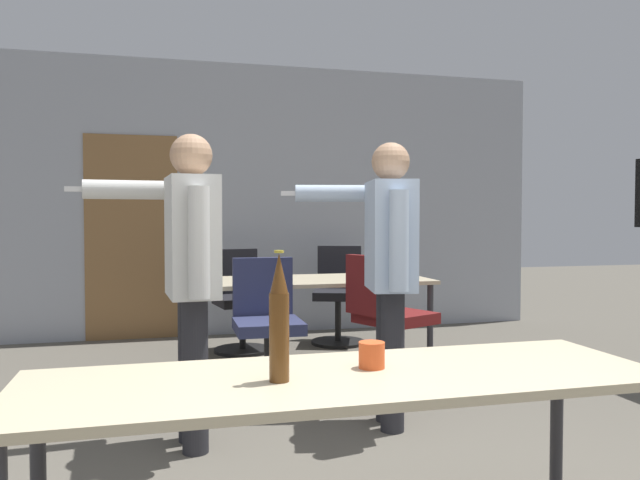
# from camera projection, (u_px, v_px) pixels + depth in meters

# --- Properties ---
(back_wall) EXTENTS (6.64, 0.12, 2.83)m
(back_wall) POSITION_uv_depth(u_px,v_px,m) (238.00, 200.00, 6.56)
(back_wall) COLOR #A3A8B2
(back_wall) RESTS_ON ground_plane
(conference_table_near) EXTENTS (2.05, 0.65, 0.72)m
(conference_table_near) POSITION_uv_depth(u_px,v_px,m) (347.00, 396.00, 2.00)
(conference_table_near) COLOR #C6B793
(conference_table_near) RESTS_ON ground_plane
(conference_table_far) EXTENTS (1.93, 0.83, 0.72)m
(conference_table_far) POSITION_uv_depth(u_px,v_px,m) (310.00, 286.00, 5.09)
(conference_table_far) COLOR #C6B793
(conference_table_far) RESTS_ON ground_plane
(person_right_polo) EXTENTS (0.80, 0.65, 1.67)m
(person_right_polo) POSITION_uv_depth(u_px,v_px,m) (189.00, 260.00, 3.30)
(person_right_polo) COLOR #28282D
(person_right_polo) RESTS_ON ground_plane
(person_center_tall) EXTENTS (0.74, 0.75, 1.66)m
(person_center_tall) POSITION_uv_depth(u_px,v_px,m) (388.00, 257.00, 3.63)
(person_center_tall) COLOR #28282D
(person_center_tall) RESTS_ON ground_plane
(office_chair_far_right) EXTENTS (0.53, 0.58, 0.93)m
(office_chair_far_right) POSITION_uv_depth(u_px,v_px,m) (240.00, 303.00, 5.74)
(office_chair_far_right) COLOR black
(office_chair_far_right) RESTS_ON ground_plane
(office_chair_mid_tucked) EXTENTS (0.52, 0.55, 0.93)m
(office_chair_mid_tucked) POSITION_uv_depth(u_px,v_px,m) (267.00, 329.00, 4.40)
(office_chair_mid_tucked) COLOR black
(office_chair_mid_tucked) RESTS_ON ground_plane
(office_chair_far_left) EXTENTS (0.59, 0.64, 0.94)m
(office_chair_far_left) POSITION_uv_depth(u_px,v_px,m) (338.00, 297.00, 6.11)
(office_chair_far_left) COLOR black
(office_chair_far_left) RESTS_ON ground_plane
(office_chair_near_pushed) EXTENTS (0.66, 0.62, 0.96)m
(office_chair_near_pushed) POSITION_uv_depth(u_px,v_px,m) (388.00, 324.00, 4.47)
(office_chair_near_pushed) COLOR black
(office_chair_near_pushed) RESTS_ON ground_plane
(beer_bottle) EXTENTS (0.06, 0.06, 0.40)m
(beer_bottle) POSITION_uv_depth(u_px,v_px,m) (279.00, 320.00, 1.90)
(beer_bottle) COLOR #563314
(beer_bottle) RESTS_ON conference_table_near
(drink_cup) EXTENTS (0.09, 0.09, 0.09)m
(drink_cup) POSITION_uv_depth(u_px,v_px,m) (372.00, 355.00, 2.08)
(drink_cup) COLOR #E05123
(drink_cup) RESTS_ON conference_table_near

